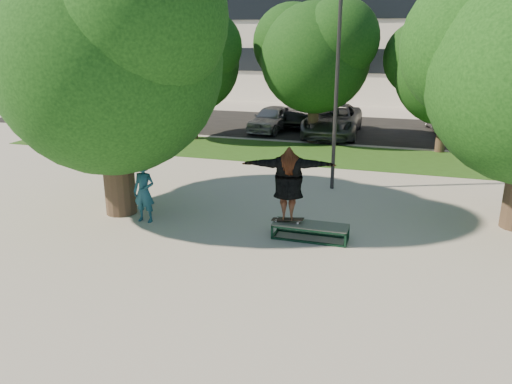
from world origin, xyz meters
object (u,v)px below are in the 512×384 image
(grind_box, at_px, (310,231))
(lamppost, at_px, (337,89))
(car_grey, at_px, (333,120))
(tree_left, at_px, (107,46))
(car_silver_a, at_px, (272,118))
(car_silver_b, at_px, (449,119))
(car_dark, at_px, (304,111))
(bystander, at_px, (144,192))

(grind_box, bearing_deg, lamppost, 91.96)
(lamppost, xyz_separation_m, car_grey, (-1.37, 8.80, -2.40))
(tree_left, distance_m, car_silver_a, 13.50)
(car_silver_a, xyz_separation_m, car_grey, (3.13, -0.23, 0.11))
(car_silver_a, distance_m, car_silver_b, 8.93)
(car_dark, bearing_deg, lamppost, -78.96)
(tree_left, height_order, car_grey, tree_left)
(car_silver_a, bearing_deg, car_grey, 2.77)
(bystander, bearing_deg, grind_box, 2.60)
(car_silver_b, bearing_deg, car_grey, -164.76)
(grind_box, distance_m, car_dark, 15.92)
(car_grey, relative_size, car_silver_b, 1.20)
(tree_left, relative_size, grind_box, 3.95)
(tree_left, xyz_separation_m, grind_box, (5.44, -0.39, -4.23))
(grind_box, relative_size, bystander, 1.11)
(lamppost, bearing_deg, bystander, -133.90)
(car_silver_b, bearing_deg, car_silver_a, -174.86)
(tree_left, distance_m, car_dark, 15.70)
(tree_left, distance_m, car_silver_b, 18.38)
(tree_left, distance_m, car_grey, 13.80)
(car_silver_a, distance_m, car_dark, 2.51)
(car_dark, bearing_deg, car_silver_a, -124.04)
(car_dark, xyz_separation_m, car_grey, (1.93, -2.43, -0.01))
(tree_left, xyz_separation_m, car_dark, (2.00, 15.14, -3.66))
(bystander, xyz_separation_m, car_silver_a, (-0.27, 13.43, -0.17))
(car_silver_a, relative_size, car_grey, 0.70)
(bystander, distance_m, car_silver_b, 17.89)
(lamppost, relative_size, car_silver_a, 1.62)
(grind_box, xyz_separation_m, car_dark, (-3.44, 15.53, 0.57))
(car_silver_a, bearing_deg, car_dark, 68.21)
(lamppost, xyz_separation_m, car_silver_a, (-4.50, 9.03, -2.51))
(car_grey, bearing_deg, bystander, -104.07)
(tree_left, height_order, car_dark, tree_left)
(car_dark, xyz_separation_m, car_silver_b, (7.39, 0.20, -0.10))
(grind_box, bearing_deg, car_dark, 102.49)
(lamppost, bearing_deg, car_dark, 106.33)
(car_dark, bearing_deg, car_silver_b, -3.72)
(tree_left, relative_size, bystander, 4.37)
(car_silver_b, bearing_deg, grind_box, -114.59)
(car_grey, bearing_deg, car_silver_b, 23.91)
(lamppost, bearing_deg, car_silver_b, 70.28)
(lamppost, bearing_deg, grind_box, -88.04)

